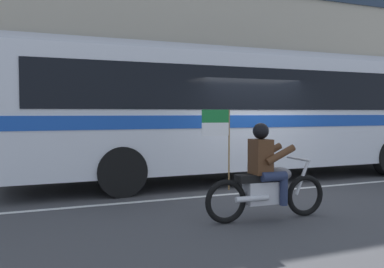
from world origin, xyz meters
TOP-DOWN VIEW (x-y plane):
  - ground_plane at (0.00, 0.00)m, footprint 60.00×60.00m
  - sidewalk_curb at (0.00, 5.10)m, footprint 28.00×3.80m
  - lane_center_stripe at (0.00, -0.60)m, footprint 26.60×0.14m
  - office_building_facade at (0.00, 7.39)m, footprint 28.00×0.89m
  - transit_bus at (0.87, 1.19)m, footprint 12.75×2.64m
  - motorcycle_with_rider at (-1.38, -2.71)m, footprint 2.19×0.64m
  - fire_hydrant at (-0.29, 3.61)m, footprint 0.22×0.30m

SIDE VIEW (x-z plane):
  - ground_plane at x=0.00m, z-range 0.00..0.00m
  - lane_center_stripe at x=0.00m, z-range 0.00..0.01m
  - sidewalk_curb at x=0.00m, z-range 0.00..0.15m
  - fire_hydrant at x=-0.29m, z-range 0.14..0.89m
  - motorcycle_with_rider at x=-1.38m, z-range -0.22..1.55m
  - transit_bus at x=0.87m, z-range 0.27..3.49m
  - office_building_facade at x=0.00m, z-range 0.01..10.68m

